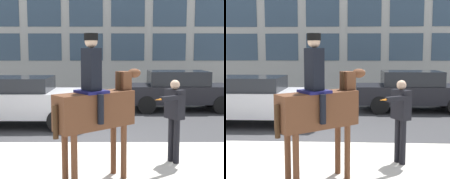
{
  "view_description": "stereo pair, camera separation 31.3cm",
  "coord_description": "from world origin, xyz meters",
  "views": [
    {
      "loc": [
        0.32,
        -7.42,
        2.34
      ],
      "look_at": [
        0.33,
        -1.22,
        1.59
      ],
      "focal_mm": 50.0,
      "sensor_mm": 36.0,
      "label": 1
    },
    {
      "loc": [
        0.63,
        -7.41,
        2.34
      ],
      "look_at": [
        0.33,
        -1.22,
        1.59
      ],
      "focal_mm": 50.0,
      "sensor_mm": 36.0,
      "label": 2
    }
  ],
  "objects": [
    {
      "name": "ground_plane",
      "position": [
        0.0,
        0.0,
        0.0
      ],
      "size": [
        80.0,
        80.0,
        0.0
      ],
      "primitive_type": "plane",
      "color": "beige"
    },
    {
      "name": "street_car_near_lane",
      "position": [
        -2.63,
        2.43,
        0.82
      ],
      "size": [
        4.39,
        1.95,
        1.56
      ],
      "color": "#B7B7BC",
      "rests_on": "ground_plane"
    },
    {
      "name": "pedestrian_bystander",
      "position": [
        1.63,
        -0.99,
        1.05
      ],
      "size": [
        0.71,
        0.79,
        1.77
      ],
      "rotation": [
        0.0,
        0.0,
        -2.56
      ],
      "color": "black",
      "rests_on": "ground_plane"
    },
    {
      "name": "mounted_horse_lead",
      "position": [
        0.05,
        -2.02,
        1.39
      ],
      "size": [
        1.61,
        1.35,
        2.66
      ],
      "rotation": [
        0.0,
        0.0,
        0.66
      ],
      "color": "#59331E",
      "rests_on": "ground_plane"
    },
    {
      "name": "street_car_far_lane",
      "position": [
        3.04,
        5.05,
        0.83
      ],
      "size": [
        4.6,
        1.83,
        1.59
      ],
      "color": "black",
      "rests_on": "ground_plane"
    },
    {
      "name": "road_surface",
      "position": [
        0.0,
        4.75,
        0.0
      ],
      "size": [
        24.28,
        8.5,
        0.01
      ],
      "color": "#38383A",
      "rests_on": "ground_plane"
    }
  ]
}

